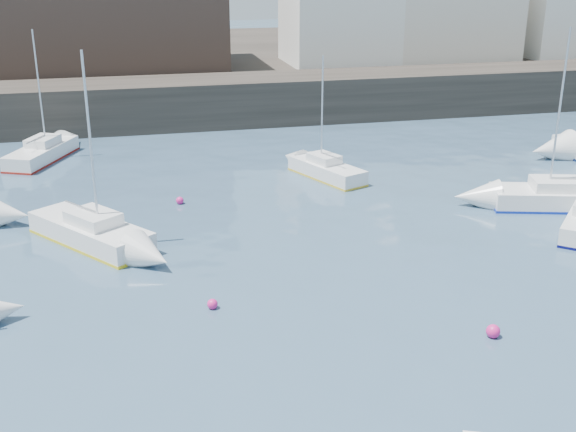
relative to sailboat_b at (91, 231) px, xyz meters
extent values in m
cube|color=#28231E|center=(7.48, 20.29, 1.00)|extent=(90.00, 5.00, 3.00)
cube|color=#28231E|center=(7.48, 38.29, 0.90)|extent=(90.00, 32.00, 2.80)
cube|color=beige|center=(27.48, 27.29, 6.80)|extent=(10.00, 8.00, 9.00)
cube|color=white|center=(38.48, 26.79, 6.05)|extent=(9.00, 7.00, 7.50)
cube|color=white|center=(18.48, 26.79, 5.55)|extent=(8.00, 7.00, 6.50)
cube|color=#3D2D26|center=(1.48, 28.29, 5.80)|extent=(16.00, 10.00, 7.00)
cube|color=white|center=(-0.02, 0.03, -0.06)|extent=(5.06, 5.89, 0.89)
cube|color=yellow|center=(-0.02, 0.03, -0.44)|extent=(5.11, 5.95, 0.12)
cube|color=white|center=(0.15, -0.21, 0.63)|extent=(2.38, 2.51, 0.49)
cylinder|color=silver|center=(0.33, -0.45, 3.79)|extent=(0.10, 0.10, 6.81)
cube|color=white|center=(20.87, -0.51, -0.07)|extent=(6.56, 3.64, 0.87)
cube|color=#0E279A|center=(20.87, -0.51, -0.44)|extent=(6.62, 3.67, 0.12)
cube|color=white|center=(20.57, -0.43, 0.60)|extent=(2.51, 2.04, 0.48)
cylinder|color=silver|center=(20.27, -0.34, 3.96)|extent=(0.10, 0.10, 7.19)
cube|color=white|center=(11.68, 6.34, -0.12)|extent=(3.22, 4.93, 0.77)
cube|color=gold|center=(11.68, 6.34, -0.45)|extent=(3.25, 4.98, 0.10)
cube|color=white|center=(11.59, 6.55, 0.48)|extent=(1.68, 1.96, 0.43)
cylinder|color=silver|center=(11.50, 6.77, 2.98)|extent=(0.09, 0.09, 5.42)
cube|color=white|center=(-2.92, 13.14, -0.09)|extent=(3.87, 5.70, 0.82)
cube|color=maroon|center=(-2.92, 13.14, -0.45)|extent=(3.90, 5.76, 0.11)
cube|color=white|center=(-2.81, 13.39, 0.55)|extent=(1.99, 2.29, 0.46)
cylinder|color=silver|center=(-2.70, 13.64, 3.46)|extent=(0.09, 0.09, 6.29)
sphere|color=#E3207E|center=(3.97, -6.74, -0.50)|extent=(0.35, 0.35, 0.35)
sphere|color=#E3207E|center=(12.04, -10.57, -0.50)|extent=(0.43, 0.43, 0.43)
sphere|color=#E3207E|center=(3.90, 3.99, -0.50)|extent=(0.35, 0.35, 0.35)
camera|label=1|loc=(1.50, -27.97, 10.60)|focal=45.00mm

